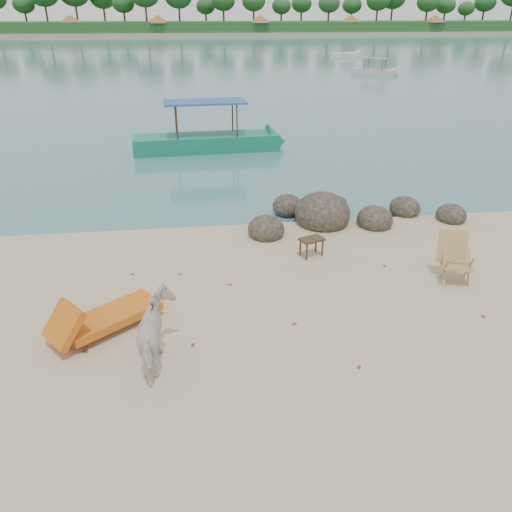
{
  "coord_description": "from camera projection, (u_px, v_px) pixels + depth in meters",
  "views": [
    {
      "loc": [
        -1.52,
        -6.86,
        5.39
      ],
      "look_at": [
        -0.37,
        2.0,
        1.0
      ],
      "focal_mm": 35.0,
      "sensor_mm": 36.0,
      "label": 1
    }
  ],
  "objects": [
    {
      "name": "boat_mid",
      "position": [
        375.0,
        61.0,
        47.48
      ],
      "size": [
        4.35,
        4.02,
        2.37
      ],
      "primitive_type": null,
      "rotation": [
        0.0,
        0.0,
        -0.72
      ],
      "color": "#B8B9B5",
      "rests_on": "water"
    },
    {
      "name": "boat_far",
      "position": [
        346.0,
        54.0,
        66.15
      ],
      "size": [
        5.4,
        3.73,
        0.64
      ],
      "primitive_type": null,
      "rotation": [
        0.0,
        0.0,
        0.5
      ],
      "color": "silver",
      "rests_on": "water"
    },
    {
      "name": "far_shore",
      "position": [
        190.0,
        30.0,
        159.98
      ],
      "size": [
        420.0,
        90.0,
        1.4
      ],
      "primitive_type": "cube",
      "color": "tan",
      "rests_on": "ground"
    },
    {
      "name": "cow",
      "position": [
        158.0,
        335.0,
        8.22
      ],
      "size": [
        0.65,
        1.41,
        1.18
      ],
      "primitive_type": "imported",
      "rotation": [
        0.0,
        0.0,
        3.15
      ],
      "color": "silver",
      "rests_on": "ground"
    },
    {
      "name": "dead_leaves",
      "position": [
        239.0,
        322.0,
        9.63
      ],
      "size": [
        7.66,
        6.51,
        0.0
      ],
      "color": "brown",
      "rests_on": "ground"
    },
    {
      "name": "boulders",
      "position": [
        336.0,
        215.0,
        14.08
      ],
      "size": [
        6.3,
        2.74,
        1.16
      ],
      "rotation": [
        0.0,
        0.0,
        0.26
      ],
      "color": "black",
      "rests_on": "ground"
    },
    {
      "name": "far_scenery",
      "position": [
        191.0,
        21.0,
        128.96
      ],
      "size": [
        420.0,
        18.0,
        9.5
      ],
      "color": "#1E4C1E",
      "rests_on": "ground"
    },
    {
      "name": "lounge_chair",
      "position": [
        111.0,
        313.0,
        9.3
      ],
      "size": [
        2.28,
        2.03,
        0.68
      ],
      "primitive_type": null,
      "rotation": [
        0.0,
        0.0,
        0.66
      ],
      "color": "orange",
      "rests_on": "ground"
    },
    {
      "name": "boat_near",
      "position": [
        205.0,
        110.0,
        20.93
      ],
      "size": [
        7.02,
        1.94,
        3.37
      ],
      "primitive_type": null,
      "rotation": [
        0.0,
        0.0,
        0.06
      ],
      "color": "#137557",
      "rests_on": "water"
    },
    {
      "name": "side_table",
      "position": [
        311.0,
        248.0,
        12.08
      ],
      "size": [
        0.66,
        0.55,
        0.46
      ],
      "primitive_type": null,
      "rotation": [
        0.0,
        0.0,
        0.38
      ],
      "color": "#2E2212",
      "rests_on": "ground"
    },
    {
      "name": "water",
      "position": [
        195.0,
        45.0,
        88.77
      ],
      "size": [
        400.0,
        400.0,
        0.0
      ],
      "primitive_type": "plane",
      "color": "#37666E",
      "rests_on": "ground"
    },
    {
      "name": "deck_chair",
      "position": [
        458.0,
        261.0,
        10.8
      ],
      "size": [
        0.87,
        0.92,
        1.07
      ],
      "primitive_type": null,
      "rotation": [
        0.0,
        0.0,
        -0.3
      ],
      "color": "tan",
      "rests_on": "ground"
    }
  ]
}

